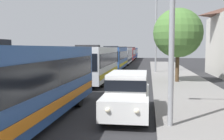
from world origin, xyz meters
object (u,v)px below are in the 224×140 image
(bus_second_in_line, at_px, (96,63))
(roadside_tree, at_px, (178,33))
(bus_middle, at_px, (115,57))
(bus_rear, at_px, (129,53))
(box_truck_oncoming, at_px, (122,52))
(bus_tail_end, at_px, (132,53))
(white_suv, at_px, (128,92))
(bus_lead, at_px, (30,81))
(bus_fourth_in_line, at_px, (124,55))
(streetlamp_mid, at_px, (156,26))

(bus_second_in_line, height_order, roadside_tree, roadside_tree)
(bus_middle, distance_m, bus_rear, 26.16)
(bus_second_in_line, xyz_separation_m, box_truck_oncoming, (-3.30, 54.40, 0.01))
(bus_tail_end, bearing_deg, white_suv, -86.61)
(bus_lead, height_order, box_truck_oncoming, bus_lead)
(bus_fourth_in_line, relative_size, bus_tail_end, 1.13)
(bus_lead, bearing_deg, bus_fourth_in_line, 90.00)
(bus_rear, distance_m, bus_tail_end, 12.36)
(bus_fourth_in_line, distance_m, white_suv, 36.73)
(roadside_tree, bearing_deg, bus_middle, 118.60)
(bus_second_in_line, bearing_deg, bus_fourth_in_line, 90.00)
(white_suv, bearing_deg, box_truck_oncoming, 96.09)
(bus_second_in_line, xyz_separation_m, white_suv, (3.70, -11.24, -0.66))
(bus_fourth_in_line, xyz_separation_m, bus_rear, (-0.00, 13.57, -0.00))
(bus_second_in_line, relative_size, bus_middle, 0.92)
(bus_second_in_line, bearing_deg, box_truck_oncoming, 93.47)
(bus_second_in_line, distance_m, bus_fourth_in_line, 25.29)
(bus_middle, relative_size, roadside_tree, 1.90)
(streetlamp_mid, bearing_deg, bus_fourth_in_line, 108.07)
(box_truck_oncoming, bearing_deg, white_suv, -83.91)
(bus_second_in_line, height_order, white_suv, bus_second_in_line)
(bus_lead, height_order, streetlamp_mid, streetlamp_mid)
(bus_fourth_in_line, xyz_separation_m, white_suv, (3.70, -36.53, -0.66))
(bus_lead, height_order, bus_tail_end, same)
(bus_tail_end, distance_m, streetlamp_mid, 42.99)
(bus_second_in_line, height_order, bus_fourth_in_line, same)
(bus_middle, height_order, white_suv, bus_middle)
(bus_lead, height_order, bus_fourth_in_line, same)
(white_suv, relative_size, streetlamp_mid, 0.56)
(bus_middle, distance_m, bus_tail_end, 38.53)
(bus_tail_end, height_order, box_truck_oncoming, bus_tail_end)
(box_truck_oncoming, bearing_deg, bus_second_in_line, -86.53)
(bus_fourth_in_line, relative_size, streetlamp_mid, 1.36)
(bus_lead, bearing_deg, bus_middle, 90.00)
(bus_second_in_line, xyz_separation_m, bus_middle, (0.00, 12.70, 0.00))
(box_truck_oncoming, bearing_deg, bus_tail_end, -43.91)
(bus_middle, height_order, bus_fourth_in_line, same)
(bus_lead, distance_m, roadside_tree, 14.92)
(bus_tail_end, xyz_separation_m, roadside_tree, (6.98, -51.33, 2.53))
(bus_second_in_line, distance_m, roadside_tree, 7.43)
(roadside_tree, bearing_deg, bus_tail_end, 97.74)
(bus_lead, distance_m, bus_fourth_in_line, 38.35)
(bus_lead, relative_size, bus_rear, 0.99)
(bus_lead, relative_size, bus_fourth_in_line, 0.92)
(bus_lead, bearing_deg, box_truck_oncoming, 92.80)
(bus_tail_end, bearing_deg, bus_lead, -90.00)
(bus_middle, height_order, bus_rear, same)
(roadside_tree, bearing_deg, bus_lead, -118.33)
(bus_second_in_line, bearing_deg, white_suv, -71.79)
(bus_middle, bearing_deg, white_suv, -81.22)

